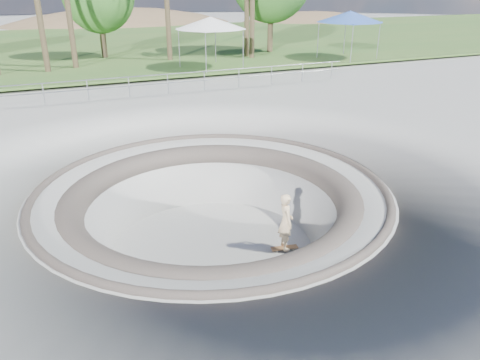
# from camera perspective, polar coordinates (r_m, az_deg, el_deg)

# --- Properties ---
(ground) EXTENTS (180.00, 180.00, 0.00)m
(ground) POSITION_cam_1_polar(r_m,az_deg,el_deg) (13.57, -3.46, -1.11)
(ground) COLOR #9D9C98
(ground) RESTS_ON ground
(skate_bowl) EXTENTS (14.00, 14.00, 4.10)m
(skate_bowl) POSITION_cam_1_polar(r_m,az_deg,el_deg) (14.41, -3.28, -7.76)
(skate_bowl) COLOR #9D9C98
(skate_bowl) RESTS_ON ground
(grass_strip) EXTENTS (180.00, 36.00, 0.12)m
(grass_strip) POSITION_cam_1_polar(r_m,az_deg,el_deg) (46.17, -18.70, 15.26)
(grass_strip) COLOR #335E25
(grass_strip) RESTS_ON ground
(distant_hills) EXTENTS (103.20, 45.00, 28.60)m
(distant_hills) POSITION_cam_1_polar(r_m,az_deg,el_deg) (70.43, -16.85, 11.80)
(distant_hills) COLOR brown
(distant_hills) RESTS_ON ground
(safety_railing) EXTENTS (25.00, 0.06, 1.03)m
(safety_railing) POSITION_cam_1_polar(r_m,az_deg,el_deg) (24.52, -13.38, 11.01)
(safety_railing) COLOR gray
(safety_railing) RESTS_ON ground
(skateboard) EXTENTS (0.84, 0.37, 0.08)m
(skateboard) POSITION_cam_1_polar(r_m,az_deg,el_deg) (14.25, 5.45, -8.25)
(skateboard) COLOR brown
(skateboard) RESTS_ON ground
(skater) EXTENTS (0.53, 0.70, 1.76)m
(skater) POSITION_cam_1_polar(r_m,az_deg,el_deg) (13.81, 5.59, -5.06)
(skater) COLOR beige
(skater) RESTS_ON skateboard
(canopy_white) EXTENTS (6.09, 6.09, 3.21)m
(canopy_white) POSITION_cam_1_polar(r_m,az_deg,el_deg) (31.65, -3.63, 18.55)
(canopy_white) COLOR gray
(canopy_white) RESTS_ON ground
(canopy_blue) EXTENTS (6.33, 6.33, 3.33)m
(canopy_blue) POSITION_cam_1_polar(r_m,az_deg,el_deg) (36.71, 13.27, 18.80)
(canopy_blue) COLOR gray
(canopy_blue) RESTS_ON ground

